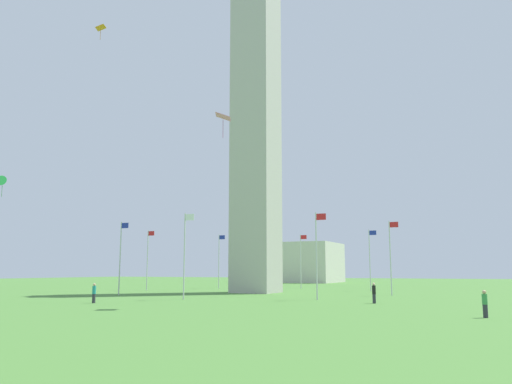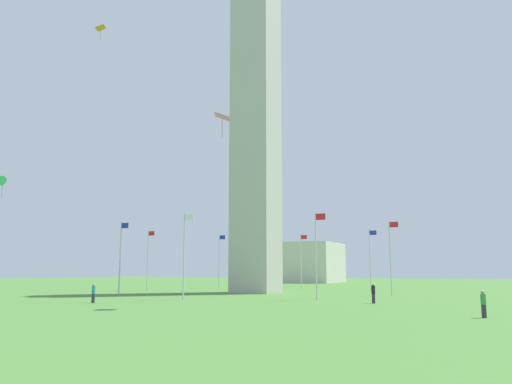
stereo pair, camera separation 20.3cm
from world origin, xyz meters
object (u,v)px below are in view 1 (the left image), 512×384
flagpole_ne (370,257)px  person_green_shirt (485,304)px  flagpole_nw (317,252)px  person_black_shirt (374,293)px  flagpole_se (219,259)px  flagpole_sw (121,255)px  flagpole_w (185,252)px  flagpole_s (148,257)px  kite_green_delta (3,182)px  obelisk_monument (256,112)px  person_teal_shirt (94,293)px  kite_orange_diamond (101,28)px  distant_building (297,263)px  flagpole_n (391,254)px  flagpole_e (301,259)px  kite_pink_diamond (223,117)px

flagpole_ne → person_green_shirt: bearing=-68.4°
flagpole_nw → person_black_shirt: 7.90m
flagpole_se → flagpole_sw: size_ratio=1.00×
flagpole_ne → flagpole_w: same height
flagpole_s → kite_green_delta: 23.59m
obelisk_monument → flagpole_ne: (12.27, 12.21, -19.58)m
person_teal_shirt → person_green_shirt: bearing=-64.2°
kite_orange_diamond → flagpole_sw: bearing=86.3°
flagpole_s → person_teal_shirt: 28.62m
kite_orange_diamond → kite_green_delta: kite_orange_diamond is taller
flagpole_s → distant_building: 57.56m
flagpole_nw → person_teal_shirt: (-16.54, -13.02, -3.85)m
flagpole_n → flagpole_e: (-17.27, 17.27, 0.00)m
flagpole_e → distant_building: bearing=110.8°
kite_green_delta → flagpole_se: bearing=75.3°
flagpole_se → kite_pink_diamond: (20.38, -36.80, 10.91)m
flagpole_w → obelisk_monument: bearing=90.2°
obelisk_monument → flagpole_e: 26.11m
obelisk_monument → kite_orange_diamond: bearing=-126.2°
flagpole_n → flagpole_ne: same height
flagpole_se → flagpole_sw: bearing=-90.0°
flagpole_w → kite_green_delta: (-21.17, -4.62, 7.88)m
person_teal_shirt → kite_orange_diamond: (-8.20, 8.19, 30.45)m
flagpole_ne → flagpole_nw: size_ratio=1.00×
obelisk_monument → kite_green_delta: size_ratio=20.64×
person_teal_shirt → obelisk_monument: bearing=18.2°
flagpole_ne → kite_pink_diamond: (-4.05, -36.80, 10.91)m
flagpole_w → flagpole_nw: bearing=22.5°
obelisk_monument → kite_pink_diamond: 27.34m
flagpole_e → person_green_shirt: 51.70m
flagpole_e → kite_orange_diamond: (-12.53, -34.32, 26.60)m
person_black_shirt → flagpole_e: bearing=-3.3°
person_green_shirt → kite_pink_diamond: 24.39m
kite_orange_diamond → distant_building: bearing=92.1°
flagpole_n → person_teal_shirt: (-21.60, -25.24, -3.85)m
flagpole_sw → flagpole_w: size_ratio=1.00×
obelisk_monument → flagpole_s: (-17.22, 0.00, -19.58)m
flagpole_sw → kite_orange_diamond: bearing=-93.7°
person_teal_shirt → person_black_shirt: bearing=-38.6°
distant_building → kite_orange_diamond: bearing=-87.9°
obelisk_monument → flagpole_n: 26.15m
kite_pink_diamond → flagpole_nw: bearing=71.9°
person_black_shirt → person_green_shirt: person_black_shirt is taller
flagpole_nw → kite_orange_diamond: (-24.74, -4.83, 26.60)m
flagpole_s → flagpole_sw: (5.06, -12.21, 0.00)m
flagpole_e → person_black_shirt: flagpole_e is taller
flagpole_se → person_teal_shirt: 38.47m
flagpole_se → flagpole_sw: 24.43m
flagpole_n → person_green_shirt: (10.20, -26.36, -3.88)m
flagpole_e → flagpole_sw: size_ratio=1.00×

